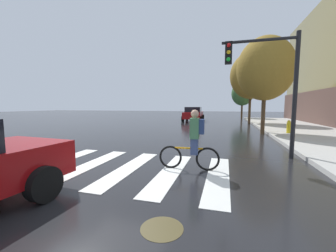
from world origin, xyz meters
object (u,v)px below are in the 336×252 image
object	(u,v)px
traffic_light_near	(269,74)
street_tree_near	(265,69)
manhole_cover	(162,228)
fire_hydrant	(289,127)
cyclist	(193,140)
street_tree_mid	(251,76)
sedan_mid	(193,114)
street_tree_far	(242,94)

from	to	relation	value
traffic_light_near	street_tree_near	world-z (taller)	street_tree_near
manhole_cover	fire_hydrant	bearing A→B (deg)	67.50
cyclist	street_tree_near	world-z (taller)	street_tree_near
cyclist	fire_hydrant	xyz separation A→B (m)	(4.55, 8.15, -0.31)
fire_hydrant	traffic_light_near	bearing A→B (deg)	-111.14
traffic_light_near	manhole_cover	bearing A→B (deg)	-114.11
manhole_cover	street_tree_mid	xyz separation A→B (m)	(3.14, 18.73, 4.68)
fire_hydrant	street_tree_mid	distance (m)	8.87
sedan_mid	traffic_light_near	bearing A→B (deg)	-72.62
traffic_light_near	street_tree_far	distance (m)	22.01
cyclist	traffic_light_near	bearing A→B (deg)	43.80
cyclist	traffic_light_near	size ratio (longest dim) A/B	0.41
cyclist	fire_hydrant	distance (m)	9.34
sedan_mid	street_tree_mid	distance (m)	7.27
sedan_mid	manhole_cover	bearing A→B (deg)	-82.60
street_tree_mid	street_tree_far	distance (m)	8.35
manhole_cover	street_tree_far	size ratio (longest dim) A/B	0.13
traffic_light_near	fire_hydrant	world-z (taller)	traffic_light_near
cyclist	fire_hydrant	world-z (taller)	cyclist
manhole_cover	fire_hydrant	distance (m)	11.94
manhole_cover	traffic_light_near	xyz separation A→B (m)	(2.24, 5.00, 2.86)
manhole_cover	sedan_mid	distance (m)	20.95
street_tree_far	sedan_mid	bearing A→B (deg)	-132.58
cyclist	street_tree_far	xyz separation A→B (m)	(3.01, 24.12, 2.59)
street_tree_near	manhole_cover	bearing A→B (deg)	-105.70
manhole_cover	street_tree_mid	world-z (taller)	street_tree_mid
cyclist	street_tree_near	bearing A→B (deg)	69.37
cyclist	street_tree_mid	bearing A→B (deg)	78.87
manhole_cover	street_tree_near	world-z (taller)	street_tree_near
cyclist	street_tree_near	size ratio (longest dim) A/B	0.29
sedan_mid	street_tree_near	size ratio (longest dim) A/B	0.80
sedan_mid	cyclist	distance (m)	18.10
fire_hydrant	cyclist	bearing A→B (deg)	-119.16
traffic_light_near	fire_hydrant	bearing A→B (deg)	68.86
sedan_mid	street_tree_near	xyz separation A→B (m)	(5.83, -9.62, 3.19)
street_tree_mid	traffic_light_near	bearing A→B (deg)	-93.76
manhole_cover	street_tree_mid	size ratio (longest dim) A/B	0.09
street_tree_mid	fire_hydrant	bearing A→B (deg)	-79.51
sedan_mid	street_tree_mid	size ratio (longest dim) A/B	0.69
fire_hydrant	street_tree_near	bearing A→B (deg)	175.31
sedan_mid	fire_hydrant	xyz separation A→B (m)	(7.26, -9.74, -0.31)
street_tree_far	manhole_cover	bearing A→B (deg)	-96.39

